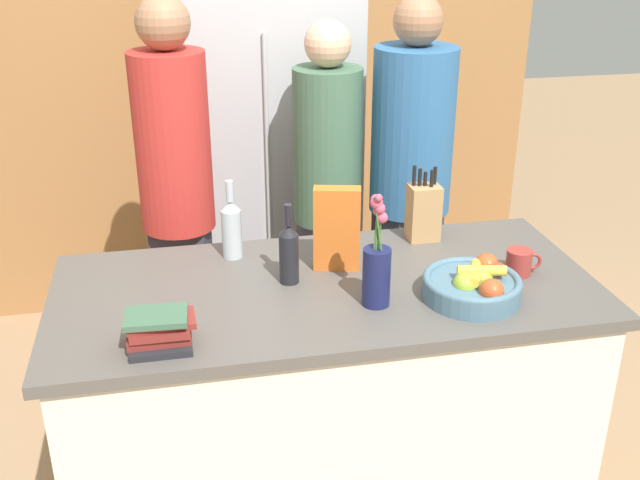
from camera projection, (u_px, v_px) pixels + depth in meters
The scene contains 14 objects.
kitchen_island at pixel (326, 399), 2.70m from camera, with size 1.82×0.83×0.93m.
back_wall_wood at pixel (257, 69), 3.96m from camera, with size 3.02×0.12×2.60m.
refrigerator at pixel (271, 150), 3.78m from camera, with size 0.81×0.62×1.93m.
fruit_bowl at pixel (474, 284), 2.41m from camera, with size 0.32×0.32×0.12m.
knife_block at pixel (423, 211), 2.82m from camera, with size 0.11×0.10×0.29m.
flower_vase at pixel (377, 267), 2.34m from camera, with size 0.09×0.09×0.38m.
cereal_box at pixel (337, 229), 2.57m from camera, with size 0.17×0.10×0.30m.
coffee_mug at pixel (520, 262), 2.57m from camera, with size 0.12×0.09×0.09m.
book_stack at pixel (159, 330), 2.14m from camera, with size 0.20×0.15×0.11m.
bottle_oil at pixel (289, 252), 2.49m from camera, with size 0.07×0.07×0.28m.
bottle_vinegar at pixel (232, 227), 2.67m from camera, with size 0.07×0.07×0.29m.
person_at_sink at pixel (177, 189), 3.07m from camera, with size 0.30×0.30×1.80m.
person_in_blue at pixel (327, 188), 3.29m from camera, with size 0.30×0.30×1.68m.
person_in_red_tee at pixel (410, 178), 3.29m from camera, with size 0.35×0.35×1.77m.
Camera 1 is at (-0.46, -2.18, 2.09)m, focal length 42.00 mm.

